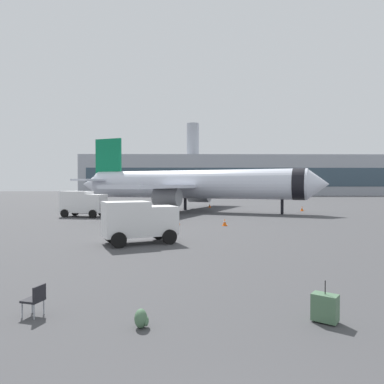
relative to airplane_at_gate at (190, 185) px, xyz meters
The scene contains 11 objects.
airplane_at_gate is the anchor object (origin of this frame).
service_truck 14.67m from the airplane_at_gate, 146.97° to the right, with size 5.14×3.32×2.90m.
cargo_van 26.53m from the airplane_at_gate, 97.30° to the right, with size 4.83×3.69×2.60m.
safety_cone_near 9.55m from the airplane_at_gate, 69.11° to the left, with size 0.44×0.44×0.65m.
safety_cone_mid 15.86m from the airplane_at_gate, ahead, with size 0.44×0.44×0.68m.
safety_cone_far 17.44m from the airplane_at_gate, 80.22° to the right, with size 0.44×0.44×0.64m.
safety_cone_outer 16.20m from the airplane_at_gate, 94.62° to the right, with size 0.44×0.44×0.67m.
rolling_suitcase 38.98m from the airplane_at_gate, 85.26° to the right, with size 0.75×0.71×1.10m.
traveller_backpack 39.19m from the airplane_at_gate, 92.28° to the right, with size 0.36×0.40×0.48m.
gate_chair 38.59m from the airplane_at_gate, 96.80° to the right, with size 0.60×0.60×0.86m.
terminal_building 81.43m from the airplane_at_gate, 77.43° to the left, with size 108.13×22.99×25.73m.
Camera 1 is at (-0.27, -3.11, 3.60)m, focal length 32.99 mm.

